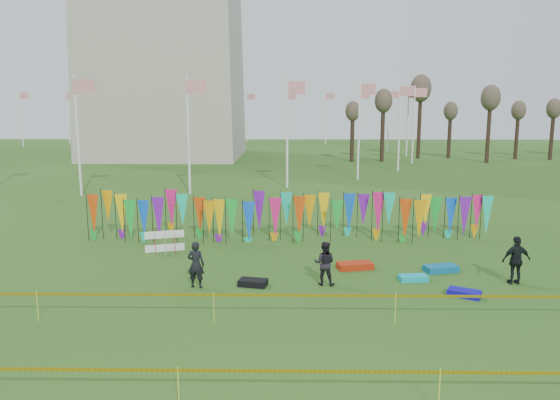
{
  "coord_description": "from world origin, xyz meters",
  "views": [
    {
      "loc": [
        0.08,
        -16.39,
        6.14
      ],
      "look_at": [
        -0.26,
        6.0,
        2.19
      ],
      "focal_mm": 35.0,
      "sensor_mm": 36.0,
      "label": 1
    }
  ],
  "objects_px": {
    "kite_bag_red": "(355,266)",
    "person_mid": "(324,263)",
    "box_kite": "(165,241)",
    "kite_bag_turquoise": "(413,278)",
    "kite_bag_blue": "(464,293)",
    "kite_bag_teal": "(441,268)",
    "kite_bag_black": "(253,283)",
    "person_left": "(196,264)",
    "person_right": "(516,260)"
  },
  "relations": [
    {
      "from": "person_right",
      "to": "kite_bag_black",
      "type": "relative_size",
      "value": 1.77
    },
    {
      "from": "kite_bag_turquoise",
      "to": "kite_bag_blue",
      "type": "height_order",
      "value": "kite_bag_blue"
    },
    {
      "from": "person_left",
      "to": "kite_bag_red",
      "type": "relative_size",
      "value": 1.21
    },
    {
      "from": "person_left",
      "to": "person_right",
      "type": "xyz_separation_m",
      "value": [
        10.96,
        0.53,
        0.04
      ]
    },
    {
      "from": "kite_bag_turquoise",
      "to": "kite_bag_black",
      "type": "distance_m",
      "value": 5.64
    },
    {
      "from": "person_left",
      "to": "kite_bag_teal",
      "type": "bearing_deg",
      "value": -158.9
    },
    {
      "from": "kite_bag_blue",
      "to": "kite_bag_black",
      "type": "bearing_deg",
      "value": 172.25
    },
    {
      "from": "person_mid",
      "to": "box_kite",
      "type": "bearing_deg",
      "value": -20.86
    },
    {
      "from": "person_left",
      "to": "kite_bag_turquoise",
      "type": "height_order",
      "value": "person_left"
    },
    {
      "from": "kite_bag_teal",
      "to": "person_mid",
      "type": "bearing_deg",
      "value": -160.78
    },
    {
      "from": "person_right",
      "to": "kite_bag_red",
      "type": "relative_size",
      "value": 1.28
    },
    {
      "from": "box_kite",
      "to": "person_right",
      "type": "distance_m",
      "value": 13.63
    },
    {
      "from": "person_left",
      "to": "kite_bag_blue",
      "type": "xyz_separation_m",
      "value": [
        8.82,
        -0.75,
        -0.7
      ]
    },
    {
      "from": "box_kite",
      "to": "person_left",
      "type": "xyz_separation_m",
      "value": [
        2.07,
        -4.48,
        0.34
      ]
    },
    {
      "from": "person_mid",
      "to": "kite_bag_blue",
      "type": "xyz_separation_m",
      "value": [
        4.46,
        -1.1,
        -0.66
      ]
    },
    {
      "from": "kite_bag_teal",
      "to": "person_right",
      "type": "bearing_deg",
      "value": -32.15
    },
    {
      "from": "kite_bag_turquoise",
      "to": "person_right",
      "type": "bearing_deg",
      "value": -4.6
    },
    {
      "from": "person_mid",
      "to": "kite_bag_turquoise",
      "type": "bearing_deg",
      "value": -159.97
    },
    {
      "from": "kite_bag_blue",
      "to": "kite_bag_teal",
      "type": "distance_m",
      "value": 2.65
    },
    {
      "from": "person_right",
      "to": "kite_bag_turquoise",
      "type": "bearing_deg",
      "value": -10.31
    },
    {
      "from": "person_left",
      "to": "kite_bag_blue",
      "type": "bearing_deg",
      "value": -175.93
    },
    {
      "from": "box_kite",
      "to": "person_mid",
      "type": "bearing_deg",
      "value": -32.65
    },
    {
      "from": "box_kite",
      "to": "person_mid",
      "type": "xyz_separation_m",
      "value": [
        6.43,
        -4.12,
        0.3
      ]
    },
    {
      "from": "box_kite",
      "to": "kite_bag_blue",
      "type": "height_order",
      "value": "box_kite"
    },
    {
      "from": "person_left",
      "to": "kite_bag_black",
      "type": "distance_m",
      "value": 2.04
    },
    {
      "from": "person_left",
      "to": "kite_bag_red",
      "type": "height_order",
      "value": "person_left"
    },
    {
      "from": "kite_bag_black",
      "to": "kite_bag_teal",
      "type": "relative_size",
      "value": 0.78
    },
    {
      "from": "person_mid",
      "to": "kite_bag_teal",
      "type": "xyz_separation_m",
      "value": [
        4.43,
        1.54,
        -0.65
      ]
    },
    {
      "from": "box_kite",
      "to": "kite_bag_black",
      "type": "distance_m",
      "value": 5.86
    },
    {
      "from": "box_kite",
      "to": "kite_bag_turquoise",
      "type": "relative_size",
      "value": 0.94
    },
    {
      "from": "person_mid",
      "to": "kite_bag_teal",
      "type": "relative_size",
      "value": 1.25
    },
    {
      "from": "kite_bag_blue",
      "to": "box_kite",
      "type": "bearing_deg",
      "value": 154.38
    },
    {
      "from": "person_left",
      "to": "kite_bag_teal",
      "type": "distance_m",
      "value": 9.02
    },
    {
      "from": "person_left",
      "to": "person_mid",
      "type": "distance_m",
      "value": 4.37
    },
    {
      "from": "box_kite",
      "to": "kite_bag_blue",
      "type": "distance_m",
      "value": 12.08
    },
    {
      "from": "box_kite",
      "to": "kite_bag_turquoise",
      "type": "distance_m",
      "value": 10.28
    },
    {
      "from": "person_right",
      "to": "kite_bag_teal",
      "type": "distance_m",
      "value": 2.67
    },
    {
      "from": "box_kite",
      "to": "kite_bag_blue",
      "type": "xyz_separation_m",
      "value": [
        10.89,
        -5.22,
        -0.35
      ]
    },
    {
      "from": "person_left",
      "to": "kite_bag_red",
      "type": "xyz_separation_m",
      "value": [
        5.64,
        2.19,
        -0.68
      ]
    },
    {
      "from": "box_kite",
      "to": "kite_bag_turquoise",
      "type": "bearing_deg",
      "value": -20.91
    },
    {
      "from": "kite_bag_red",
      "to": "kite_bag_black",
      "type": "bearing_deg",
      "value": -151.72
    },
    {
      "from": "kite_bag_red",
      "to": "person_mid",
      "type": "bearing_deg",
      "value": -124.7
    },
    {
      "from": "person_left",
      "to": "kite_bag_black",
      "type": "xyz_separation_m",
      "value": [
        1.91,
        0.19,
        -0.69
      ]
    },
    {
      "from": "kite_bag_blue",
      "to": "kite_bag_black",
      "type": "distance_m",
      "value": 6.97
    },
    {
      "from": "box_kite",
      "to": "kite_bag_teal",
      "type": "relative_size",
      "value": 0.75
    },
    {
      "from": "person_mid",
      "to": "kite_bag_teal",
      "type": "distance_m",
      "value": 4.74
    },
    {
      "from": "kite_bag_red",
      "to": "kite_bag_black",
      "type": "distance_m",
      "value": 4.23
    },
    {
      "from": "person_left",
      "to": "kite_bag_turquoise",
      "type": "bearing_deg",
      "value": -164.93
    },
    {
      "from": "kite_bag_turquoise",
      "to": "kite_bag_teal",
      "type": "distance_m",
      "value": 1.67
    },
    {
      "from": "person_mid",
      "to": "person_left",
      "type": "bearing_deg",
      "value": 16.41
    }
  ]
}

